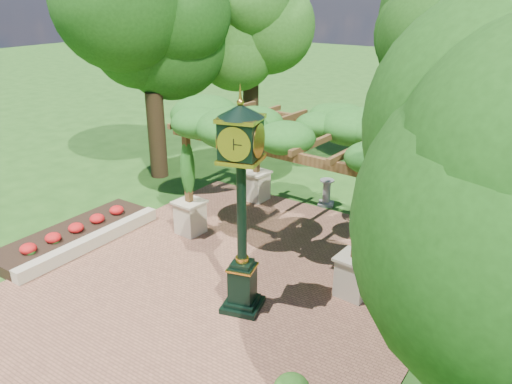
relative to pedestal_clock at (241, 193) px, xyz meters
The scene contains 12 objects.
ground 3.24m from the pedestal_clock, 150.50° to the right, with size 120.00×120.00×0.00m, color #1E4714.
brick_plaza 3.21m from the pedestal_clock, 153.80° to the left, with size 10.00×12.00×0.04m, color brown.
border_wall 6.23m from the pedestal_clock, behind, with size 0.35×5.00×0.40m, color #C6B793.
flower_bed 7.06m from the pedestal_clock, behind, with size 1.50×5.00×0.36m, color red.
pedestal_clock is the anchor object (origin of this frame).
pergola 4.00m from the pedestal_clock, 101.21° to the left, with size 6.86×4.55×4.17m.
sundial 7.42m from the pedestal_clock, 100.00° to the left, with size 0.69×0.69×0.97m.
shrub_mid 5.12m from the pedestal_clock, ahead, with size 0.71×0.71×0.64m, color #245A19.
shrub_back 6.82m from the pedestal_clock, 68.55° to the left, with size 0.80×0.80×0.72m, color #33661D.
tree_west_near 10.58m from the pedestal_clock, 145.74° to the left, with size 4.59×4.59×8.98m.
tree_west_far 12.59m from the pedestal_clock, 123.84° to the left, with size 3.68×3.68×8.74m.
tree_north 12.71m from the pedestal_clock, 88.85° to the left, with size 4.61×4.61×8.07m.
Camera 1 is at (6.96, -7.72, 7.22)m, focal length 35.00 mm.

